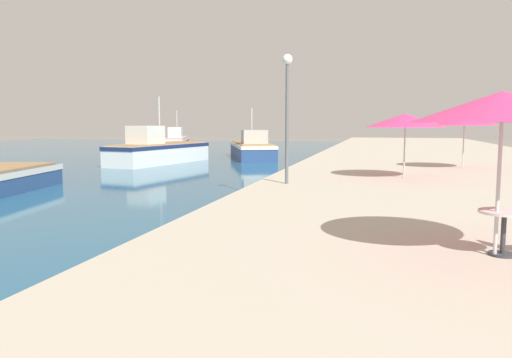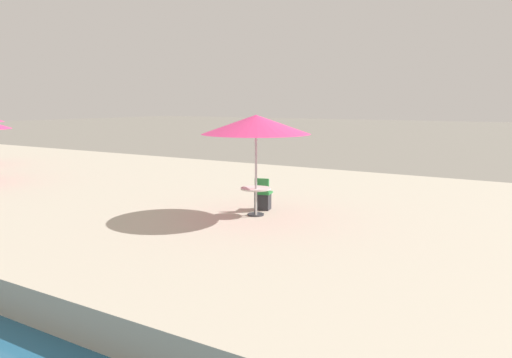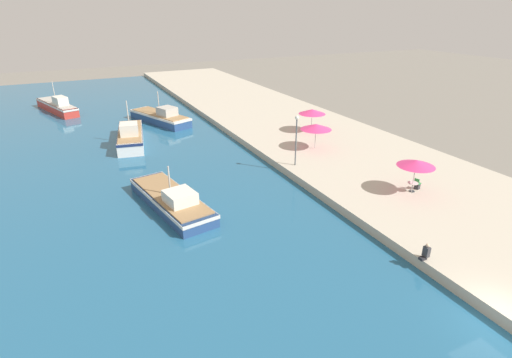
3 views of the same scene
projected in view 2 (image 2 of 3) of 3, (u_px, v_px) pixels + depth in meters
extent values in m
cylinder|color=#B7B7B7|center=(256.00, 173.00, 12.92)|extent=(0.06, 0.06, 2.32)
cone|color=#E5387A|center=(256.00, 124.00, 12.73)|extent=(2.81, 2.81, 0.49)
cylinder|color=#333338|center=(256.00, 214.00, 13.25)|extent=(0.44, 0.44, 0.04)
cylinder|color=#333338|center=(256.00, 202.00, 13.20)|extent=(0.08, 0.08, 0.70)
cylinder|color=beige|center=(256.00, 189.00, 13.14)|extent=(0.80, 0.80, 0.04)
cube|color=#2D2D33|center=(264.00, 202.00, 13.92)|extent=(0.41, 0.41, 0.45)
cube|color=#2D8E42|center=(264.00, 193.00, 13.89)|extent=(0.49, 0.49, 0.06)
cube|color=#2D8E42|center=(262.00, 186.00, 13.66)|extent=(0.16, 0.40, 0.40)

